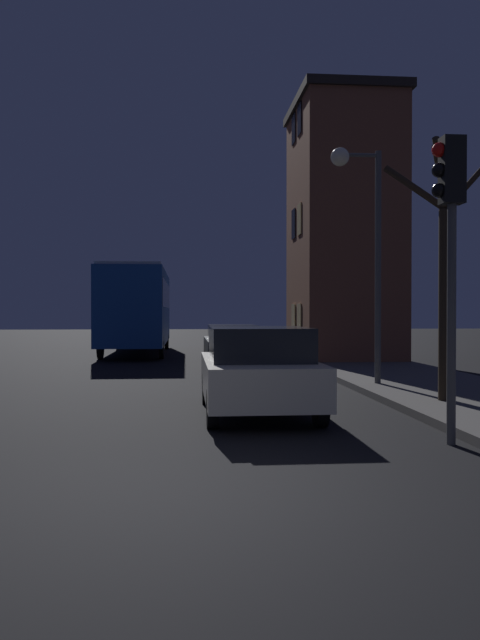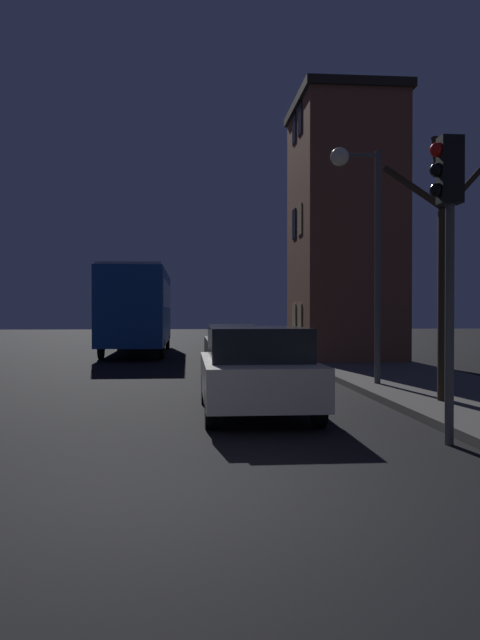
{
  "view_description": "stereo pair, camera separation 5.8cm",
  "coord_description": "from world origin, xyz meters",
  "px_view_note": "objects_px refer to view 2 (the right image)",
  "views": [
    {
      "loc": [
        -0.04,
        -5.88,
        1.78
      ],
      "look_at": [
        1.44,
        11.22,
        1.57
      ],
      "focal_mm": 35.0,
      "sensor_mm": 36.0,
      "label": 1
    },
    {
      "loc": [
        0.01,
        -5.89,
        1.78
      ],
      "look_at": [
        1.44,
        11.22,
        1.57
      ],
      "focal_mm": 35.0,
      "sensor_mm": 36.0,
      "label": 2
    }
  ],
  "objects_px": {
    "streetlamp": "(361,218)",
    "bus": "(138,304)",
    "traffic_light": "(448,223)",
    "car_near_lane": "(256,370)",
    "bare_tree": "(444,275)",
    "car_mid_lane": "(232,344)"
  },
  "relations": [
    {
      "from": "bare_tree",
      "to": "car_mid_lane",
      "type": "relative_size",
      "value": 1.05
    },
    {
      "from": "traffic_light",
      "to": "bus",
      "type": "bearing_deg",
      "value": 106.4
    },
    {
      "from": "car_near_lane",
      "to": "car_mid_lane",
      "type": "relative_size",
      "value": 0.84
    },
    {
      "from": "bare_tree",
      "to": "bus",
      "type": "relative_size",
      "value": 0.51
    },
    {
      "from": "bare_tree",
      "to": "traffic_light",
      "type": "bearing_deg",
      "value": -112.17
    },
    {
      "from": "bus",
      "to": "car_mid_lane",
      "type": "height_order",
      "value": "bus"
    },
    {
      "from": "bare_tree",
      "to": "car_near_lane",
      "type": "xyz_separation_m",
      "value": [
        -3.54,
        -0.4,
        -1.7
      ]
    },
    {
      "from": "traffic_light",
      "to": "bus",
      "type": "height_order",
      "value": "traffic_light"
    },
    {
      "from": "streetlamp",
      "to": "traffic_light",
      "type": "height_order",
      "value": "streetlamp"
    },
    {
      "from": "bus",
      "to": "car_near_lane",
      "type": "distance_m",
      "value": 16.82
    },
    {
      "from": "streetlamp",
      "to": "bus",
      "type": "bearing_deg",
      "value": 115.01
    },
    {
      "from": "bus",
      "to": "car_near_lane",
      "type": "xyz_separation_m",
      "value": [
        3.34,
        -16.43,
        -1.37
      ]
    },
    {
      "from": "streetlamp",
      "to": "traffic_light",
      "type": "distance_m",
      "value": 6.06
    },
    {
      "from": "bare_tree",
      "to": "car_mid_lane",
      "type": "height_order",
      "value": "bare_tree"
    },
    {
      "from": "streetlamp",
      "to": "bus",
      "type": "xyz_separation_m",
      "value": [
        -6.13,
        13.13,
        -1.8
      ]
    },
    {
      "from": "traffic_light",
      "to": "bare_tree",
      "type": "relative_size",
      "value": 0.84
    },
    {
      "from": "traffic_light",
      "to": "car_mid_lane",
      "type": "relative_size",
      "value": 0.88
    },
    {
      "from": "bare_tree",
      "to": "bus",
      "type": "distance_m",
      "value": 17.44
    },
    {
      "from": "traffic_light",
      "to": "bare_tree",
      "type": "height_order",
      "value": "bare_tree"
    },
    {
      "from": "traffic_light",
      "to": "car_near_lane",
      "type": "relative_size",
      "value": 1.04
    },
    {
      "from": "streetlamp",
      "to": "bare_tree",
      "type": "xyz_separation_m",
      "value": [
        0.74,
        -2.89,
        -1.47
      ]
    },
    {
      "from": "streetlamp",
      "to": "traffic_light",
      "type": "bearing_deg",
      "value": -94.87
    }
  ]
}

